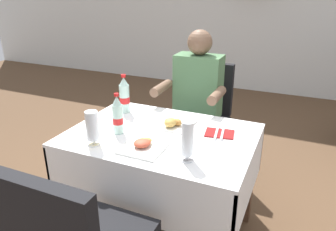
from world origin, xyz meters
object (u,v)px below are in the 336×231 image
beer_glass_left (92,127)px  cola_bottle_secondary (124,96)px  cola_bottle_primary (118,116)px  napkin_cutlery_set (220,133)px  beer_glass_middle (188,140)px  main_dining_table (162,159)px  plate_near_camera (143,145)px  chair_far_diner_seat (201,115)px  plate_far_diner (173,123)px  seated_diner_far (195,101)px

beer_glass_left → cola_bottle_secondary: bearing=101.1°
cola_bottle_primary → napkin_cutlery_set: bearing=22.3°
beer_glass_middle → napkin_cutlery_set: size_ratio=1.10×
beer_glass_middle → cola_bottle_secondary: bearing=144.4°
main_dining_table → napkin_cutlery_set: (0.32, 0.14, 0.18)m
plate_near_camera → main_dining_table: bearing=86.4°
chair_far_diner_seat → plate_far_diner: 0.70m
seated_diner_far → napkin_cutlery_set: bearing=-57.9°
main_dining_table → cola_bottle_primary: 0.39m
main_dining_table → beer_glass_left: beer_glass_left is taller
plate_near_camera → beer_glass_left: (-0.27, -0.08, 0.09)m
chair_far_diner_seat → cola_bottle_secondary: 0.75m
plate_near_camera → cola_bottle_primary: bearing=153.2°
chair_far_diner_seat → beer_glass_left: (-0.28, -1.08, 0.29)m
plate_far_diner → chair_far_diner_seat: bearing=92.1°
plate_near_camera → cola_bottle_secondary: size_ratio=0.85×
chair_far_diner_seat → beer_glass_middle: (0.25, -1.03, 0.29)m
chair_far_diner_seat → beer_glass_left: bearing=-104.8°
main_dining_table → plate_near_camera: plate_near_camera is taller
napkin_cutlery_set → cola_bottle_secondary: bearing=173.1°
seated_diner_far → plate_near_camera: 0.90m
main_dining_table → beer_glass_left: bearing=-134.9°
main_dining_table → plate_far_diner: (0.02, 0.12, 0.20)m
plate_near_camera → beer_glass_left: 0.30m
plate_near_camera → cola_bottle_secondary: cola_bottle_secondary is taller
seated_diner_far → chair_far_diner_seat: bearing=79.3°
main_dining_table → seated_diner_far: 0.70m
beer_glass_left → beer_glass_middle: 0.54m
main_dining_table → cola_bottle_primary: cola_bottle_primary is taller
cola_bottle_secondary → napkin_cutlery_set: (0.71, -0.09, -0.11)m
cola_bottle_primary → plate_near_camera: bearing=-26.8°
main_dining_table → seated_diner_far: bearing=91.7°
plate_far_diner → cola_bottle_secondary: bearing=166.2°
beer_glass_left → beer_glass_middle: beer_glass_middle is taller
plate_far_diner → beer_glass_middle: 0.43m
main_dining_table → plate_far_diner: size_ratio=5.02×
seated_diner_far → plate_near_camera: bearing=-89.5°
plate_far_diner → beer_glass_left: (-0.31, -0.41, 0.09)m
seated_diner_far → plate_near_camera: (0.01, -0.89, 0.04)m
main_dining_table → beer_glass_middle: size_ratio=5.15×
chair_far_diner_seat → napkin_cutlery_set: (0.32, -0.66, 0.18)m
cola_bottle_primary → napkin_cutlery_set: size_ratio=1.29×
cola_bottle_primary → cola_bottle_secondary: bearing=114.3°
plate_far_diner → cola_bottle_primary: bearing=-140.7°
seated_diner_far → beer_glass_middle: bearing=-73.4°
main_dining_table → seated_diner_far: size_ratio=0.88×
seated_diner_far → napkin_cutlery_set: seated_diner_far is taller
plate_far_diner → seated_diner_far: bearing=94.6°
cola_bottle_secondary → napkin_cutlery_set: size_ratio=1.39×
beer_glass_left → napkin_cutlery_set: bearing=34.7°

